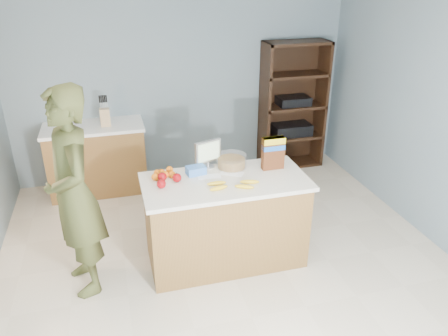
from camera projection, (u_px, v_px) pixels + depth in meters
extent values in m
cube|color=beige|center=(234.00, 277.00, 4.21)|extent=(4.50, 5.00, 0.02)
cube|color=slate|center=(182.00, 86.00, 5.86)|extent=(4.50, 0.02, 2.50)
cube|color=white|center=(237.00, 0.00, 3.15)|extent=(4.50, 5.00, 0.02)
cube|color=brown|center=(225.00, 223.00, 4.29)|extent=(1.50, 0.70, 0.86)
cube|color=silver|center=(225.00, 182.00, 4.10)|extent=(1.56, 0.76, 0.04)
cube|color=black|center=(225.00, 254.00, 4.45)|extent=(1.46, 0.66, 0.10)
cube|color=brown|center=(97.00, 160.00, 5.66)|extent=(1.20, 0.60, 0.86)
cube|color=white|center=(93.00, 127.00, 5.47)|extent=(1.24, 0.62, 0.04)
cube|color=black|center=(288.00, 103.00, 6.36)|extent=(0.90, 0.04, 1.80)
cube|color=black|center=(264.00, 109.00, 6.10)|extent=(0.04, 0.40, 1.80)
cube|color=black|center=(320.00, 104.00, 6.31)|extent=(0.04, 0.40, 1.80)
cube|color=black|center=(289.00, 162.00, 6.58)|extent=(0.90, 0.40, 0.04)
cube|color=black|center=(291.00, 136.00, 6.40)|extent=(0.90, 0.40, 0.04)
cube|color=black|center=(293.00, 106.00, 6.20)|extent=(0.90, 0.40, 0.04)
cube|color=black|center=(295.00, 75.00, 6.01)|extent=(0.90, 0.40, 0.04)
cube|color=black|center=(297.00, 43.00, 5.83)|extent=(0.90, 0.40, 0.04)
cube|color=black|center=(291.00, 129.00, 6.35)|extent=(0.55, 0.32, 0.16)
cube|color=black|center=(293.00, 101.00, 6.17)|extent=(0.45, 0.30, 0.12)
imported|color=#434721|center=(74.00, 194.00, 3.73)|extent=(0.62, 0.79, 1.90)
cube|color=tan|center=(105.00, 117.00, 5.41)|extent=(0.12, 0.10, 0.22)
cylinder|color=black|center=(100.00, 105.00, 5.33)|extent=(0.02, 0.02, 0.09)
cylinder|color=black|center=(102.00, 105.00, 5.34)|extent=(0.02, 0.02, 0.09)
cylinder|color=black|center=(104.00, 105.00, 5.34)|extent=(0.02, 0.02, 0.09)
cylinder|color=black|center=(105.00, 105.00, 5.35)|extent=(0.02, 0.02, 0.09)
cylinder|color=black|center=(107.00, 105.00, 5.35)|extent=(0.02, 0.02, 0.09)
cube|color=white|center=(209.00, 176.00, 4.15)|extent=(0.23, 0.14, 0.00)
cube|color=white|center=(232.00, 173.00, 4.21)|extent=(0.24, 0.21, 0.00)
ellipsoid|color=yellow|center=(216.00, 183.00, 3.98)|extent=(0.18, 0.05, 0.04)
ellipsoid|color=yellow|center=(219.00, 188.00, 3.89)|extent=(0.18, 0.07, 0.04)
ellipsoid|color=yellow|center=(250.00, 182.00, 4.01)|extent=(0.18, 0.09, 0.04)
ellipsoid|color=yellow|center=(244.00, 187.00, 3.92)|extent=(0.18, 0.12, 0.04)
sphere|color=maroon|center=(162.00, 177.00, 4.05)|extent=(0.08, 0.08, 0.08)
sphere|color=maroon|center=(177.00, 178.00, 4.03)|extent=(0.08, 0.08, 0.08)
sphere|color=maroon|center=(161.00, 184.00, 3.92)|extent=(0.08, 0.08, 0.08)
sphere|color=orange|center=(155.00, 177.00, 4.07)|extent=(0.07, 0.07, 0.07)
sphere|color=orange|center=(162.00, 173.00, 4.15)|extent=(0.07, 0.07, 0.07)
sphere|color=orange|center=(172.00, 175.00, 4.11)|extent=(0.07, 0.07, 0.07)
sphere|color=orange|center=(170.00, 170.00, 4.21)|extent=(0.07, 0.07, 0.07)
sphere|color=orange|center=(157.00, 173.00, 4.14)|extent=(0.07, 0.07, 0.07)
sphere|color=orange|center=(165.00, 174.00, 4.11)|extent=(0.07, 0.07, 0.07)
cube|color=blue|center=(196.00, 170.00, 4.18)|extent=(0.20, 0.14, 0.08)
cylinder|color=#267219|center=(231.00, 163.00, 4.33)|extent=(0.27, 0.27, 0.09)
cylinder|color=white|center=(231.00, 161.00, 4.32)|extent=(0.30, 0.30, 0.13)
cylinder|color=silver|center=(208.00, 167.00, 4.34)|extent=(0.12, 0.12, 0.01)
cylinder|color=silver|center=(208.00, 164.00, 4.33)|extent=(0.02, 0.02, 0.05)
cube|color=silver|center=(208.00, 151.00, 4.27)|extent=(0.28, 0.12, 0.22)
cube|color=yellow|center=(209.00, 152.00, 4.26)|extent=(0.23, 0.08, 0.18)
cube|color=#592B14|center=(273.00, 153.00, 4.25)|extent=(0.22, 0.08, 0.33)
cube|color=yellow|center=(274.00, 141.00, 4.19)|extent=(0.22, 0.08, 0.06)
cube|color=blue|center=(273.00, 147.00, 4.22)|extent=(0.22, 0.08, 0.05)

